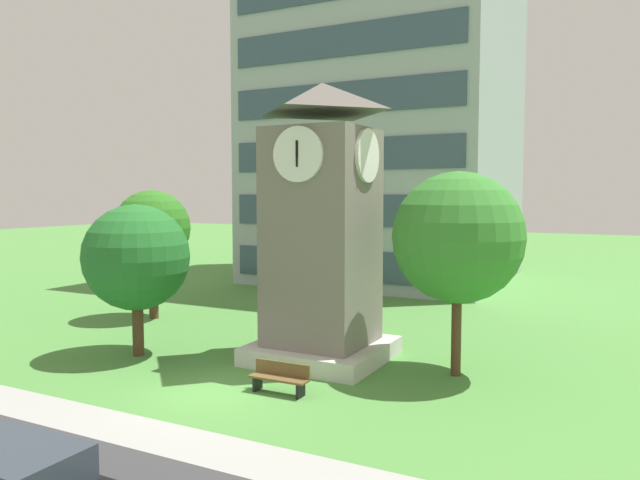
{
  "coord_description": "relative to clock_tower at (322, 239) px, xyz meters",
  "views": [
    {
      "loc": [
        10.65,
        -13.82,
        5.76
      ],
      "look_at": [
        0.6,
        5.65,
        4.08
      ],
      "focal_mm": 34.05,
      "sensor_mm": 36.0,
      "label": 1
    }
  ],
  "objects": [
    {
      "name": "ground_plane",
      "position": [
        -1.2,
        -4.64,
        -4.21
      ],
      "size": [
        160.0,
        160.0,
        0.0
      ],
      "primitive_type": "plane",
      "color": "#4C893D"
    },
    {
      "name": "kerb_strip",
      "position": [
        -1.2,
        -7.79,
        -4.2
      ],
      "size": [
        120.0,
        1.6,
        0.01
      ],
      "primitive_type": "cube",
      "color": "#9E9E99",
      "rests_on": "ground"
    },
    {
      "name": "office_building",
      "position": [
        -5.49,
        20.47,
        8.59
      ],
      "size": [
        15.47,
        14.58,
        25.6
      ],
      "color": "#9EA8B2",
      "rests_on": "ground"
    },
    {
      "name": "clock_tower",
      "position": [
        0.0,
        0.0,
        0.0
      ],
      "size": [
        4.35,
        4.35,
        9.49
      ],
      "color": "slate",
      "rests_on": "ground"
    },
    {
      "name": "park_bench",
      "position": [
        0.55,
        -3.76,
        -3.75
      ],
      "size": [
        1.8,
        0.5,
        0.88
      ],
      "color": "brown",
      "rests_on": "ground"
    },
    {
      "name": "tree_near_tower",
      "position": [
        4.62,
        0.29,
        0.18
      ],
      "size": [
        4.14,
        4.14,
        6.46
      ],
      "color": "#513823",
      "rests_on": "ground"
    },
    {
      "name": "tree_by_building",
      "position": [
        -10.1,
        2.63,
        -0.05
      ],
      "size": [
        3.48,
        3.48,
        5.93
      ],
      "color": "#513823",
      "rests_on": "ground"
    },
    {
      "name": "tree_streetside",
      "position": [
        -6.06,
        -2.55,
        -0.7
      ],
      "size": [
        3.74,
        3.74,
        5.39
      ],
      "color": "#513823",
      "rests_on": "ground"
    }
  ]
}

